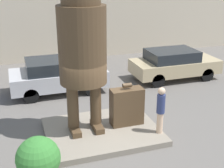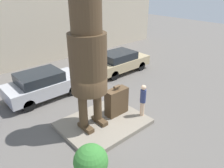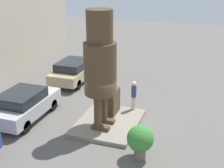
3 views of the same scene
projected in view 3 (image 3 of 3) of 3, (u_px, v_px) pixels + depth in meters
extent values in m
plane|color=#605B56|center=(108.00, 124.00, 15.37)|extent=(60.00, 60.00, 0.00)
cube|color=gray|center=(108.00, 123.00, 15.34)|extent=(3.68, 2.89, 0.19)
cube|color=#4C3823|center=(101.00, 128.00, 14.48)|extent=(0.29, 0.84, 0.18)
cube|color=#4C3823|center=(106.00, 120.00, 15.14)|extent=(0.29, 0.84, 0.18)
cylinder|color=#4C3823|center=(98.00, 111.00, 14.22)|extent=(0.37, 0.37, 1.48)
cylinder|color=#4C3823|center=(104.00, 105.00, 14.89)|extent=(0.37, 0.37, 1.48)
cylinder|color=#4C3823|center=(100.00, 69.00, 13.86)|extent=(1.48, 1.48, 2.37)
cylinder|color=#4C3823|center=(100.00, 26.00, 13.18)|extent=(1.16, 1.16, 1.42)
cube|color=#4C3823|center=(112.00, 102.00, 15.90)|extent=(1.10, 0.48, 1.28)
cylinder|color=#4C3823|center=(112.00, 88.00, 15.62)|extent=(0.30, 0.15, 0.15)
cylinder|color=beige|center=(134.00, 103.00, 16.43)|extent=(0.20, 0.20, 0.70)
cylinder|color=navy|center=(134.00, 91.00, 16.20)|extent=(0.27, 0.27, 0.63)
sphere|color=beige|center=(134.00, 84.00, 16.04)|extent=(0.23, 0.23, 0.23)
cube|color=#B7B7BC|center=(25.00, 106.00, 15.77)|extent=(4.14, 1.89, 0.70)
cube|color=#1E2328|center=(21.00, 97.00, 15.37)|extent=(2.28, 1.70, 0.51)
cylinder|color=black|center=(26.00, 101.00, 17.29)|extent=(0.62, 0.18, 0.62)
cylinder|color=black|center=(53.00, 105.00, 16.76)|extent=(0.62, 0.18, 0.62)
cylinder|color=black|center=(26.00, 127.00, 14.50)|extent=(0.62, 0.18, 0.62)
cube|color=tan|center=(75.00, 72.00, 20.84)|extent=(4.26, 1.87, 0.64)
cube|color=#1E2328|center=(73.00, 65.00, 20.45)|extent=(2.34, 1.68, 0.51)
cylinder|color=black|center=(72.00, 69.00, 22.38)|extent=(0.65, 0.18, 0.65)
cylinder|color=black|center=(94.00, 72.00, 21.87)|extent=(0.65, 0.18, 0.65)
cylinder|color=black|center=(54.00, 82.00, 20.05)|extent=(0.65, 0.18, 0.65)
cylinder|color=black|center=(78.00, 85.00, 19.54)|extent=(0.65, 0.18, 0.65)
cylinder|color=#70665B|center=(140.00, 153.00, 12.64)|extent=(0.48, 0.48, 0.44)
sphere|color=#387F33|center=(140.00, 138.00, 12.40)|extent=(1.09, 1.09, 1.09)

